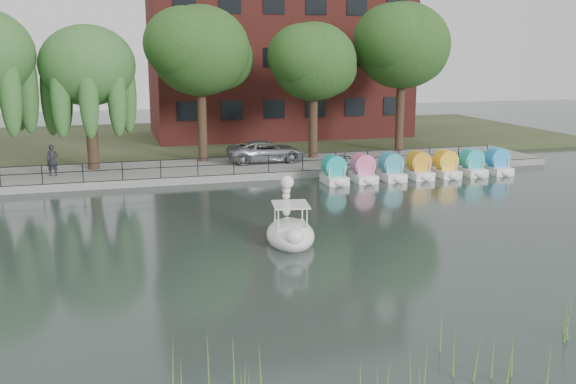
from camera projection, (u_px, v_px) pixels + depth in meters
name	position (u px, v px, depth m)	size (l,w,h in m)	color
ground_plane	(305.00, 251.00, 23.28)	(120.00, 120.00, 0.00)	#3A4945
promenade	(225.00, 169.00, 38.26)	(40.00, 6.00, 0.40)	gray
kerb	(235.00, 178.00, 35.49)	(40.00, 0.25, 0.40)	gray
land_strip	(194.00, 139.00, 51.41)	(60.00, 22.00, 0.36)	#47512D
railing	(234.00, 161.00, 35.47)	(32.00, 0.05, 1.00)	black
apartment_building	(277.00, 22.00, 51.27)	(20.00, 10.07, 18.00)	#4C1E16
willow_mid	(87.00, 66.00, 35.89)	(5.32, 5.32, 8.15)	#473323
broadleaf_center	(200.00, 51.00, 38.39)	(6.00, 6.00, 9.25)	#473323
broadleaf_right	(314.00, 62.00, 39.94)	(5.40, 5.40, 8.32)	#473323
broadleaf_far	(402.00, 46.00, 42.39)	(6.30, 6.30, 9.71)	#473323
minivan	(266.00, 150.00, 39.30)	(5.45, 2.51, 1.52)	gray
bicycle	(337.00, 157.00, 38.16)	(1.72, 0.60, 1.00)	gray
pedestrian	(52.00, 158.00, 34.87)	(0.71, 0.48, 1.98)	black
swan_boat	(290.00, 229.00, 24.13)	(2.20, 3.08, 2.41)	white
pedal_boat_row	(419.00, 168.00, 36.36)	(11.35, 1.70, 1.40)	white
reed_bank	(511.00, 339.00, 14.76)	(24.00, 2.40, 1.20)	#669938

